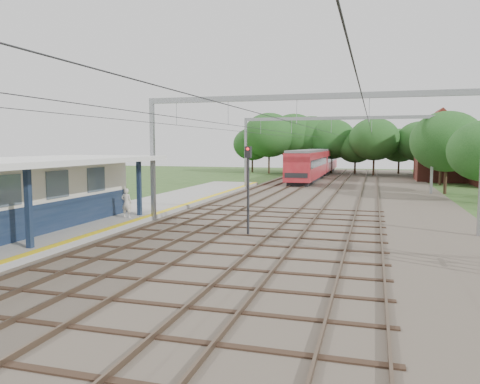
% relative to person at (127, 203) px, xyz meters
% --- Properties ---
extents(ground, '(160.00, 160.00, 0.00)m').
position_rel_person_xyz_m(ground, '(6.15, -13.97, -1.18)').
color(ground, '#2D4C1E').
rests_on(ground, ground).
extents(ballast_bed, '(18.00, 90.00, 0.10)m').
position_rel_person_xyz_m(ballast_bed, '(10.15, 16.03, -1.13)').
color(ballast_bed, '#473D33').
rests_on(ballast_bed, ground).
extents(platform, '(5.00, 52.00, 0.35)m').
position_rel_person_xyz_m(platform, '(-1.35, 0.03, -1.00)').
color(platform, gray).
rests_on(platform, ground).
extents(yellow_stripe, '(0.45, 52.00, 0.01)m').
position_rel_person_xyz_m(yellow_stripe, '(0.90, 0.03, -0.82)').
color(yellow_stripe, yellow).
rests_on(yellow_stripe, platform).
extents(rail_tracks, '(11.80, 88.00, 0.15)m').
position_rel_person_xyz_m(rail_tracks, '(7.65, 16.03, -1.00)').
color(rail_tracks, brown).
rests_on(rail_tracks, ballast_bed).
extents(catenary_system, '(17.22, 88.00, 7.00)m').
position_rel_person_xyz_m(catenary_system, '(9.53, 11.31, 4.33)').
color(catenary_system, gray).
rests_on(catenary_system, ground).
extents(tree_band, '(31.72, 30.88, 8.82)m').
position_rel_person_xyz_m(tree_band, '(9.99, 43.15, 3.74)').
color(tree_band, '#382619').
rests_on(tree_band, ground).
extents(house_far, '(8.00, 6.12, 8.66)m').
position_rel_person_xyz_m(house_far, '(22.15, 38.03, 2.05)').
color(house_far, brown).
rests_on(house_far, ground).
extents(person, '(0.62, 0.42, 1.66)m').
position_rel_person_xyz_m(person, '(0.00, 0.00, 0.00)').
color(person, beige).
rests_on(person, platform).
extents(train, '(2.82, 35.13, 3.71)m').
position_rel_person_xyz_m(train, '(5.65, 41.64, 0.90)').
color(train, black).
rests_on(train, ballast_bed).
extents(signal_post, '(0.33, 0.29, 4.33)m').
position_rel_person_xyz_m(signal_post, '(7.50, -1.71, 1.55)').
color(signal_post, black).
rests_on(signal_post, ground).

